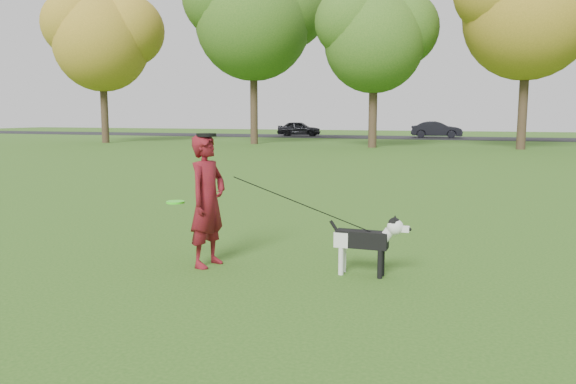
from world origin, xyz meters
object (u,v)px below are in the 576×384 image
at_px(man, 208,201).
at_px(car_left, 299,129).
at_px(dog, 368,238).
at_px(car_mid, 436,130).

bearing_deg(man, car_left, 25.68).
xyz_separation_m(man, dog, (2.00, 0.22, -0.38)).
height_order(dog, car_left, car_left).
bearing_deg(car_mid, man, 174.20).
bearing_deg(car_left, car_mid, -97.78).
height_order(man, dog, man).
bearing_deg(dog, man, -173.85).
distance_m(dog, car_mid, 40.35).
distance_m(dog, car_left, 42.66).
bearing_deg(car_left, man, -171.21).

